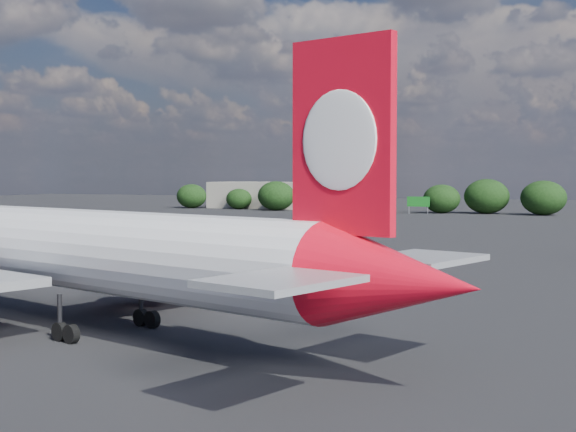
% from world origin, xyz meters
% --- Properties ---
extents(ground, '(500.00, 500.00, 0.00)m').
position_xyz_m(ground, '(0.00, 60.00, 0.00)').
color(ground, black).
rests_on(ground, ground).
extents(qantas_airliner, '(51.55, 49.43, 17.10)m').
position_xyz_m(qantas_airliner, '(2.16, 12.71, 5.21)').
color(qantas_airliner, white).
rests_on(qantas_airliner, ground).
extents(terminal_building, '(42.00, 16.00, 8.00)m').
position_xyz_m(terminal_building, '(-65.00, 192.00, 4.00)').
color(terminal_building, gray).
rests_on(terminal_building, ground).
extents(highway_sign, '(6.00, 0.30, 4.50)m').
position_xyz_m(highway_sign, '(-18.00, 176.00, 3.13)').
color(highway_sign, '#156C1C').
rests_on(highway_sign, ground).
extents(billboard_yellow, '(5.00, 0.30, 5.50)m').
position_xyz_m(billboard_yellow, '(12.00, 182.00, 3.87)').
color(billboard_yellow, yellow).
rests_on(billboard_yellow, ground).
extents(horizon_treeline, '(204.45, 15.39, 9.25)m').
position_xyz_m(horizon_treeline, '(15.88, 181.44, 4.05)').
color(horizon_treeline, black).
rests_on(horizon_treeline, ground).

